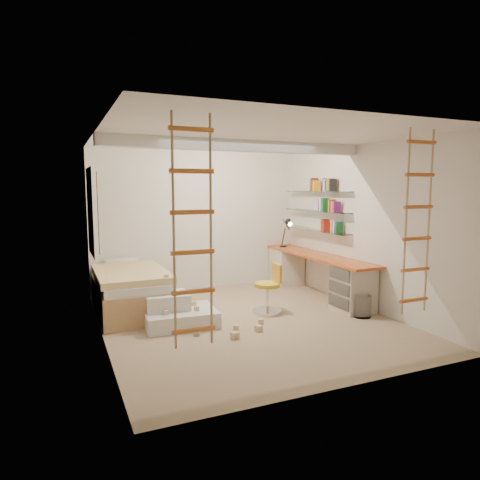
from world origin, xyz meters
name	(u,v)px	position (x,y,z in m)	size (l,w,h in m)	color
floor	(248,321)	(0.00, 0.00, 0.00)	(4.50, 4.50, 0.00)	tan
ceiling_beam	(240,146)	(0.00, 0.30, 2.52)	(4.00, 0.18, 0.16)	white
window_frame	(92,212)	(-1.97, 1.50, 1.55)	(0.06, 1.15, 1.35)	white
window_blind	(95,212)	(-1.93, 1.50, 1.55)	(0.02, 1.00, 1.20)	#4C2D1E
rope_ladder_left	(193,232)	(-1.35, -1.75, 1.52)	(0.41, 0.04, 2.13)	orange
rope_ladder_right	(418,223)	(1.35, -1.75, 1.52)	(0.41, 0.04, 2.13)	#C75922
waste_bin	(362,306)	(1.65, -0.48, 0.17)	(0.27, 0.27, 0.33)	white
desk	(316,273)	(1.72, 0.86, 0.40)	(0.56, 2.80, 0.75)	#C24C16
shelves	(316,211)	(1.87, 1.13, 1.50)	(0.25, 1.80, 0.71)	white
bed	(130,290)	(-1.48, 1.23, 0.33)	(1.02, 2.00, 0.69)	#AD7F51
task_lamp	(288,228)	(1.67, 1.82, 1.14)	(0.14, 0.36, 0.57)	black
swivel_chair	(269,295)	(0.46, 0.27, 0.28)	(0.49, 0.49, 0.76)	gold
play_platform	(176,312)	(-0.99, 0.27, 0.17)	(1.04, 0.83, 0.44)	silver
toy_blocks	(203,310)	(-0.69, -0.01, 0.26)	(1.37, 1.03, 0.71)	#CCB284
books	(317,203)	(1.87, 1.13, 1.64)	(0.14, 0.70, 0.92)	#1E722D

